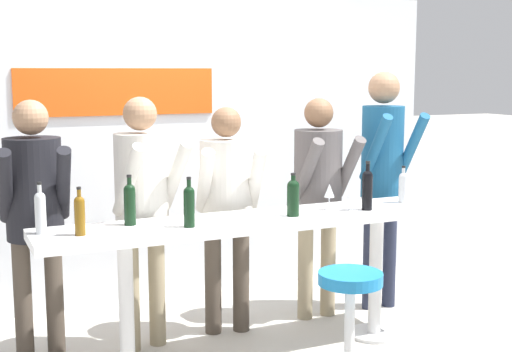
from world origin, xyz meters
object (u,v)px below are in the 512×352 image
Objects in this scene: tasting_table at (261,238)px; wine_bottle_6 at (40,210)px; bar_stool at (350,313)px; person_far_left at (35,202)px; wine_bottle_2 at (80,213)px; person_center at (319,184)px; person_center_right at (383,161)px; wine_bottle_0 at (403,186)px; wine_bottle_1 at (293,196)px; wine_bottle_5 at (367,188)px; wine_bottle_3 at (130,202)px; wine_bottle_4 at (189,204)px; wine_glass_1 at (353,192)px; wine_glass_0 at (329,192)px; person_left at (143,195)px; person_center_left at (227,196)px.

wine_bottle_6 is at bearing 176.93° from tasting_table.
bar_stool is 2.05m from person_far_left.
person_center is at bearing 17.00° from wine_bottle_2.
person_center_right is 0.50m from wine_bottle_0.
wine_bottle_5 reaches higher than wine_bottle_1.
wine_bottle_5 is (1.56, -0.19, 0.01)m from wine_bottle_3.
person_center_right is (1.01, 1.18, 0.69)m from bar_stool.
person_center is at bearing 69.09° from bar_stool.
wine_bottle_4 is (-0.52, -0.11, 0.28)m from tasting_table.
tasting_table is at bearing 172.70° from wine_glass_1.
person_center is at bearing 68.23° from wine_glass_0.
person_far_left is (-1.57, 1.20, 0.57)m from bar_stool.
bar_stool is 0.42× the size of person_left.
wine_bottle_5 is (1.88, -0.04, 0.02)m from wine_bottle_2.
person_far_left is at bearing 179.70° from person_center.
wine_glass_0 is (-0.61, -0.03, 0.01)m from wine_bottle_0.
wine_bottle_5 is at bearing -26.49° from person_center_left.
wine_bottle_1 is 0.91× the size of wine_bottle_3.
wine_bottle_2 reaches higher than tasting_table.
person_left reaches higher than person_center_left.
tasting_table is 16.09× the size of wine_glass_0.
person_center reaches higher than wine_bottle_6.
person_far_left reaches higher than wine_glass_0.
person_left is 0.99m from wine_bottle_1.
person_left is 1.23m from wine_glass_0.
person_left is 5.60× the size of wine_bottle_4.
person_far_left is 6.05× the size of wine_bottle_2.
person_far_left is 1.62m from wine_bottle_1.
person_center is at bearing -176.58° from person_center_right.
wine_bottle_4 is at bearing -4.54° from wine_bottle_2.
bar_stool is 1.39m from person_center.
person_center_left reaches higher than wine_bottle_2.
wine_bottle_3 is at bearing 24.98° from wine_bottle_2.
wine_bottle_1 is (-1.06, -0.56, -0.10)m from person_center_right.
person_far_left is 2.04m from wine_glass_1.
wine_bottle_2 is 0.24m from wine_bottle_6.
person_far_left is 1.29m from person_center_left.
wine_glass_0 is (0.25, 0.69, 0.58)m from bar_stool.
person_center_left reaches higher than wine_bottle_6.
bar_stool is at bearing -111.18° from person_center.
person_center_right is at bearing 49.43° from bar_stool.
bar_stool is at bearing -129.56° from wine_bottle_5.
wine_bottle_0 is 1.94m from wine_bottle_3.
wine_bottle_3 is (-1.01, 0.17, 0.01)m from wine_bottle_1.
wine_bottle_4 reaches higher than wine_bottle_2.
bar_stool is 1.26m from wine_bottle_0.
person_center_left reaches higher than wine_glass_0.
bar_stool is at bearing -65.47° from person_center_left.
person_center_left is at bearing 94.01° from tasting_table.
person_left is at bearing 128.25° from bar_stool.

